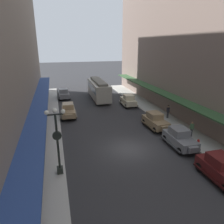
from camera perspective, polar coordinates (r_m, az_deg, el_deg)
The scene contains 14 objects.
ground_plane at distance 20.09m, azimuth 4.63°, elevation -10.09°, with size 200.00×200.00×0.00m, color #2D2D30.
sidewalk_left at distance 19.10m, azimuth -17.57°, elevation -12.31°, with size 3.00×60.00×0.15m, color #B7B5AD.
sidewalk_right at distance 23.49m, azimuth 22.24°, elevation -6.91°, with size 3.00×60.00×0.15m, color #B7B5AD.
parked_car_0 at distance 38.63m, azimuth -13.07°, elevation 4.95°, with size 2.30×4.32×1.84m.
parked_car_1 at distance 28.74m, azimuth -11.88°, elevation 0.49°, with size 2.28×4.31×1.84m.
parked_car_2 at distance 24.96m, azimuth 11.78°, elevation -2.24°, with size 2.28×4.31×1.84m.
parked_car_3 at distance 33.32m, azimuth 4.50°, elevation 3.28°, with size 2.28×4.31×1.84m.
parked_car_4 at distance 21.10m, azimuth 18.06°, elevation -6.68°, with size 2.20×4.28×1.84m.
parked_car_5 at distance 17.47m, azimuth 27.83°, elevation -13.47°, with size 2.18×4.28×1.84m.
streetcar at distance 37.09m, azimuth -3.69°, elevation 6.36°, with size 2.68×9.64×3.46m.
lamp_post_with_clock at distance 15.60m, azimuth -14.74°, elevation -7.14°, with size 1.42×0.44×5.16m.
fire_hydrant at distance 21.49m, azimuth 22.49°, elevation -7.87°, with size 0.24×0.24×0.82m.
pedestrian_0 at distance 23.45m, azimuth 20.97°, elevation -4.35°, with size 0.36×0.24×1.64m.
pedestrian_1 at distance 28.28m, azimuth 15.05°, elevation 0.10°, with size 0.36×0.28×1.67m.
Camera 1 is at (-6.22, -16.56, 9.51)m, focal length 33.42 mm.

